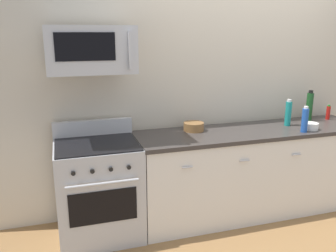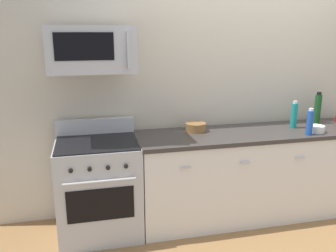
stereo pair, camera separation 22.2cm
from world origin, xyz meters
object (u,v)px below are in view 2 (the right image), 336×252
range_oven (99,187)px  bowl_white_ceramic (316,129)px  microwave (91,49)px  bottle_soda_blue (310,122)px  bottle_wine_green (317,109)px  bowl_wooden_salad (196,127)px  bottle_sparkling_teal (294,115)px

range_oven → bowl_white_ceramic: (2.17, -0.17, 0.49)m
microwave → bottle_soda_blue: (2.04, -0.28, -0.70)m
bowl_white_ceramic → microwave: bearing=174.4°
microwave → bowl_white_ceramic: size_ratio=4.67×
bottle_wine_green → bowl_wooden_salad: size_ratio=1.69×
bottle_sparkling_teal → microwave: bearing=179.8°
bottle_soda_blue → bottle_sparkling_teal: bearing=90.5°
microwave → bottle_sparkling_teal: size_ratio=2.60×
bottle_sparkling_teal → bottle_wine_green: bearing=17.6°
bottle_soda_blue → bowl_wooden_salad: bottle_soda_blue is taller
range_oven → bowl_wooden_salad: size_ratio=5.17×
bottle_sparkling_teal → range_oven: bearing=-178.9°
bottle_sparkling_teal → bottle_wine_green: (0.36, 0.11, 0.03)m
bottle_wine_green → range_oven: bearing=-176.4°
bottle_soda_blue → microwave: bearing=172.2°
microwave → bottle_wine_green: size_ratio=2.13×
bottle_soda_blue → bowl_white_ceramic: bottle_soda_blue is taller
microwave → bottle_sparkling_teal: bearing=-0.2°
bottle_sparkling_teal → bottle_wine_green: size_ratio=0.82×
bottle_wine_green → bowl_wooden_salad: bottle_wine_green is taller
bowl_wooden_salad → range_oven: bearing=-171.9°
bottle_wine_green → bottle_soda_blue: bearing=-132.6°
range_oven → bottle_sparkling_teal: 2.12m
microwave → bowl_wooden_salad: (1.00, 0.10, -0.78)m
bottle_soda_blue → range_oven: bearing=173.5°
bowl_wooden_salad → microwave: bearing=-174.4°
bottle_wine_green → bottle_soda_blue: bottle_wine_green is taller
range_oven → microwave: (0.00, 0.04, 1.28)m
bottle_wine_green → bowl_white_ceramic: bearing=-125.1°
bowl_wooden_salad → bottle_wine_green: bearing=0.4°
bottle_soda_blue → bowl_wooden_salad: 1.11m
bottle_sparkling_teal → bowl_wooden_salad: bottle_sparkling_teal is taller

